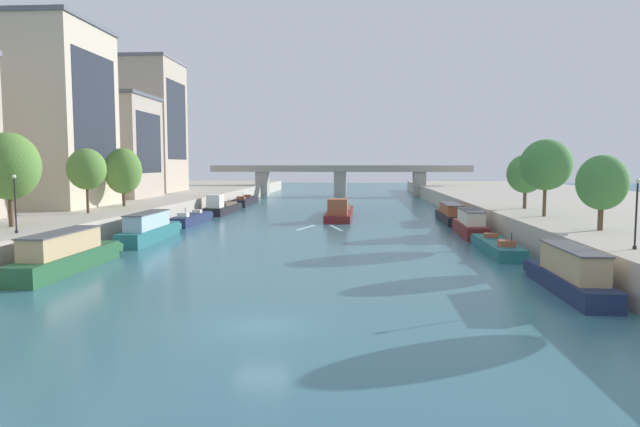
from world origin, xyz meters
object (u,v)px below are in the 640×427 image
moored_boat_right_near (450,214)px  tree_right_past_mid (602,183)px  tree_left_midway (9,166)px  bridge_far (340,176)px  tree_left_end_of_row (87,169)px  lamppost_right_bank (636,210)px  moored_boat_left_midway (150,229)px  tree_right_midway (546,165)px  moored_boat_left_second (192,219)px  moored_boat_left_near (223,207)px  moored_boat_right_gap_after (470,224)px  tree_left_distant (123,171)px  moored_boat_right_upstream (496,246)px  lamppost_left_bank (15,201)px  moored_boat_left_upstream (245,201)px  moored_boat_left_gap_after (66,254)px  moored_boat_right_far (570,274)px  tree_right_distant (526,174)px  barge_midriver (340,211)px

moored_boat_right_near → tree_right_past_mid: tree_right_past_mid is taller
tree_left_midway → bridge_far: 92.86m
tree_left_end_of_row → lamppost_right_bank: (43.60, -21.29, -2.16)m
moored_boat_left_midway → tree_right_midway: size_ratio=1.82×
moored_boat_left_second → tree_right_past_mid: (39.12, -25.75, 5.50)m
moored_boat_left_near → moored_boat_right_gap_after: 40.34m
moored_boat_left_second → tree_left_distant: tree_left_distant is taller
moored_boat_right_upstream → lamppost_left_bank: 37.85m
moored_boat_right_near → bridge_far: bearing=105.5°
moored_boat_right_upstream → tree_left_distant: 43.00m
bridge_far → tree_right_past_mid: bearing=-75.8°
bridge_far → lamppost_left_bank: bearing=-102.1°
tree_left_midway → lamppost_left_bank: (2.93, -3.98, -2.47)m
lamppost_left_bank → moored_boat_left_upstream: bearing=86.8°
moored_boat_left_gap_after → moored_boat_left_near: bearing=90.2°
tree_left_end_of_row → lamppost_right_bank: 48.57m
moored_boat_right_far → moored_boat_right_near: bearing=90.7°
moored_boat_right_far → lamppost_right_bank: 5.32m
moored_boat_right_upstream → moored_boat_right_far: bearing=-87.5°
tree_left_end_of_row → tree_left_midway: bearing=-90.7°
moored_boat_right_upstream → tree_left_end_of_row: bearing=170.1°
moored_boat_left_upstream → moored_boat_right_gap_after: 53.97m
moored_boat_left_gap_after → moored_boat_right_upstream: 33.88m
moored_boat_right_near → tree_left_midway: (-39.46, -31.16, 6.33)m
tree_right_midway → tree_right_distant: tree_right_midway is taller
tree_left_distant → moored_boat_right_upstream: bearing=-22.3°
moored_boat_right_far → lamppost_right_bank: lamppost_right_bank is taller
moored_boat_left_midway → bridge_far: bridge_far is taller
tree_left_distant → tree_right_midway: 46.33m
tree_right_midway → lamppost_right_bank: (-1.47, -20.86, -2.60)m
moored_boat_left_second → moored_boat_left_upstream: (-0.11, 33.66, 0.03)m
moored_boat_left_second → moored_boat_right_far: (33.32, -35.81, 0.51)m
tree_left_distant → lamppost_left_bank: (3.00, -25.71, -1.82)m
moored_boat_left_second → moored_boat_right_far: 48.92m
bridge_far → tree_left_distant: bearing=-108.8°
tree_left_midway → moored_boat_left_near: bearing=80.5°
lamppost_right_bank → lamppost_left_bank: bearing=173.2°
tree_right_past_mid → lamppost_left_bank: 43.09m
moored_boat_left_near → lamppost_right_bank: lamppost_right_bank is taller
bridge_far → tree_right_midway: bearing=-74.2°
tree_left_end_of_row → tree_right_midway: 45.08m
moored_boat_right_far → tree_left_distant: 50.95m
moored_boat_right_upstream → tree_right_past_mid: tree_right_past_mid is taller
moored_boat_right_far → tree_left_distant: size_ratio=1.64×
moored_boat_right_upstream → tree_right_midway: tree_right_midway is taller
moored_boat_left_near → barge_midriver: bearing=-16.1°
barge_midriver → bridge_far: bearing=91.9°
moored_boat_left_upstream → tree_right_distant: 55.61m
moored_boat_right_upstream → lamppost_left_bank: bearing=-165.3°
barge_midriver → moored_boat_right_far: size_ratio=1.80×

